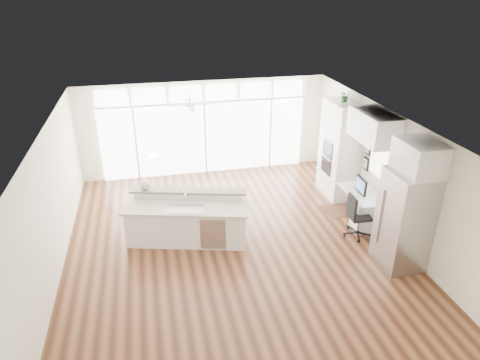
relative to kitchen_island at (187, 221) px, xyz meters
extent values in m
cube|color=#422314|center=(0.95, -0.34, -0.54)|extent=(7.00, 8.00, 0.02)
cube|color=white|center=(0.95, -0.34, 2.17)|extent=(7.00, 8.00, 0.02)
cube|color=white|center=(0.95, 3.66, 0.82)|extent=(7.00, 0.04, 2.70)
cube|color=white|center=(0.95, -4.34, 0.82)|extent=(7.00, 0.04, 2.70)
cube|color=white|center=(-2.55, -0.34, 0.82)|extent=(0.04, 8.00, 2.70)
cube|color=white|center=(4.45, -0.34, 0.82)|extent=(0.04, 8.00, 2.70)
cube|color=white|center=(0.95, 3.60, 0.52)|extent=(5.80, 0.06, 2.08)
cube|color=white|center=(0.95, 3.60, 1.85)|extent=(5.90, 0.06, 0.40)
cube|color=silver|center=(4.41, -0.04, 1.02)|extent=(0.04, 0.85, 0.85)
cube|color=white|center=(0.45, 2.46, 1.95)|extent=(1.16, 1.16, 0.32)
cube|color=beige|center=(0.95, -0.14, 2.15)|extent=(3.40, 3.00, 0.02)
cube|color=white|center=(4.12, 1.46, 0.72)|extent=(0.64, 1.20, 2.50)
cube|color=white|center=(4.08, -0.04, -0.15)|extent=(0.72, 1.30, 0.76)
cube|color=white|center=(4.12, -0.04, 1.82)|extent=(0.64, 1.30, 0.64)
cube|color=#A6A7AB|center=(4.06, -1.69, 0.47)|extent=(0.76, 0.90, 2.00)
cube|color=white|center=(4.12, -1.69, 1.77)|extent=(0.64, 0.90, 0.60)
cube|color=black|center=(4.41, 0.58, 0.87)|extent=(0.06, 0.22, 0.80)
cube|color=white|center=(0.00, 0.00, 0.00)|extent=(2.83, 1.66, 1.06)
cube|color=#341A10|center=(3.90, 0.63, -0.52)|extent=(1.08, 0.89, 0.01)
cube|color=black|center=(3.74, -0.59, -0.03)|extent=(0.53, 0.50, 1.00)
sphere|color=silver|center=(-0.81, 0.63, 0.64)|extent=(0.29, 0.29, 0.22)
cube|color=black|center=(4.00, -0.04, 0.43)|extent=(0.10, 0.49, 0.40)
cube|color=silver|center=(3.83, -0.04, 0.24)|extent=(0.18, 0.36, 0.02)
imported|color=#295A26|center=(4.12, 1.46, 2.09)|extent=(0.30, 0.32, 0.23)
camera|label=1|loc=(-0.61, -7.97, 4.73)|focal=32.00mm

